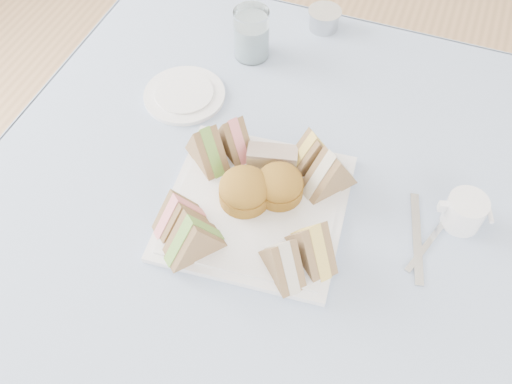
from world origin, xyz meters
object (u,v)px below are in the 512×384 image
(serving_plate, at_px, (256,207))
(water_glass, at_px, (252,34))
(table, at_px, (261,271))
(creamer_jug, at_px, (465,212))

(serving_plate, bearing_deg, water_glass, 106.55)
(table, height_order, serving_plate, serving_plate)
(serving_plate, bearing_deg, creamer_jug, 10.86)
(table, distance_m, water_glass, 0.55)
(table, height_order, creamer_jug, creamer_jug)
(table, xyz_separation_m, creamer_jug, (0.36, 0.02, 0.41))
(water_glass, relative_size, creamer_jug, 1.62)
(water_glass, bearing_deg, creamer_jug, -29.48)
(water_glass, xyz_separation_m, creamer_jug, (0.50, -0.28, -0.03))
(serving_plate, xyz_separation_m, water_glass, (-0.15, 0.38, 0.05))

